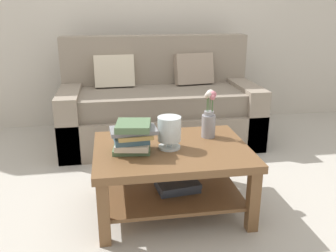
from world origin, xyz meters
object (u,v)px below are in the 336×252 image
couch (159,107)px  glass_hurricane_vase (169,130)px  flower_pitcher (209,118)px  book_stack_main (133,136)px  coffee_table (172,165)px

couch → glass_hurricane_vase: size_ratio=9.07×
flower_pitcher → book_stack_main: bearing=-159.8°
couch → coffee_table: bearing=-94.2°
couch → glass_hurricane_vase: bearing=-95.0°
book_stack_main → flower_pitcher: (0.56, 0.20, 0.03)m
couch → coffee_table: couch is taller
glass_hurricane_vase → flower_pitcher: 0.36m
coffee_table → flower_pitcher: bearing=28.7°
couch → book_stack_main: (-0.36, -1.40, 0.21)m
coffee_table → glass_hurricane_vase: 0.26m
book_stack_main → glass_hurricane_vase: (0.24, 0.04, 0.01)m
couch → book_stack_main: 1.46m
book_stack_main → glass_hurricane_vase: 0.25m
coffee_table → glass_hurricane_vase: bearing=-157.0°
couch → coffee_table: (-0.10, -1.36, -0.03)m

